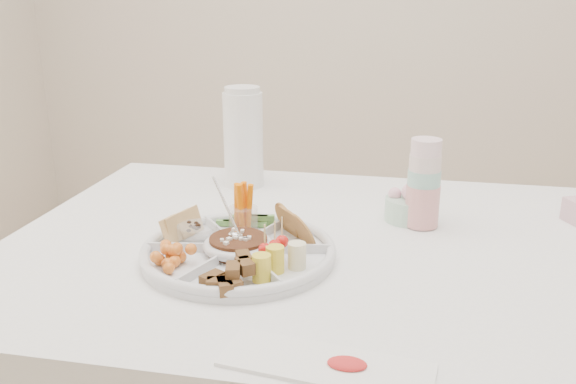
# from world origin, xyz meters

# --- Properties ---
(party_tray) EXTENTS (0.44, 0.44, 0.04)m
(party_tray) POSITION_xyz_m (-0.23, -0.12, 0.78)
(party_tray) COLOR silver
(party_tray) RESTS_ON dining_table
(bean_dip) EXTENTS (0.13, 0.13, 0.04)m
(bean_dip) POSITION_xyz_m (-0.23, -0.12, 0.79)
(bean_dip) COLOR black
(bean_dip) RESTS_ON party_tray
(tortillas) EXTENTS (0.12, 0.12, 0.06)m
(tortillas) POSITION_xyz_m (-0.13, -0.04, 0.80)
(tortillas) COLOR olive
(tortillas) RESTS_ON party_tray
(carrot_cucumber) EXTENTS (0.14, 0.14, 0.11)m
(carrot_cucumber) POSITION_xyz_m (-0.26, 0.01, 0.82)
(carrot_cucumber) COLOR #FF7500
(carrot_cucumber) RESTS_ON party_tray
(pita_raisins) EXTENTS (0.13, 0.13, 0.06)m
(pita_raisins) POSITION_xyz_m (-0.36, -0.07, 0.80)
(pita_raisins) COLOR tan
(pita_raisins) RESTS_ON party_tray
(cherries) EXTENTS (0.12, 0.12, 0.04)m
(cherries) POSITION_xyz_m (-0.33, -0.20, 0.79)
(cherries) COLOR orange
(cherries) RESTS_ON party_tray
(granola_chunks) EXTENTS (0.13, 0.13, 0.05)m
(granola_chunks) POSITION_xyz_m (-0.21, -0.25, 0.79)
(granola_chunks) COLOR #3E1E0E
(granola_chunks) RESTS_ON party_tray
(banana_tomato) EXTENTS (0.13, 0.13, 0.09)m
(banana_tomato) POSITION_xyz_m (-0.11, -0.16, 0.82)
(banana_tomato) COLOR #EBDC8E
(banana_tomato) RESTS_ON party_tray
(cup_stack) EXTENTS (0.09, 0.09, 0.21)m
(cup_stack) POSITION_xyz_m (0.12, 0.14, 0.86)
(cup_stack) COLOR silver
(cup_stack) RESTS_ON dining_table
(thermos) EXTENTS (0.13, 0.13, 0.28)m
(thermos) POSITION_xyz_m (-0.35, 0.36, 0.90)
(thermos) COLOR white
(thermos) RESTS_ON dining_table
(flower_bowl) EXTENTS (0.13, 0.13, 0.08)m
(flower_bowl) POSITION_xyz_m (0.09, 0.17, 0.80)
(flower_bowl) COLOR #9DE2C5
(flower_bowl) RESTS_ON dining_table
(placemat) EXTENTS (0.31, 0.14, 0.01)m
(placemat) POSITION_xyz_m (-0.01, -0.45, 0.76)
(placemat) COLOR white
(placemat) RESTS_ON dining_table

